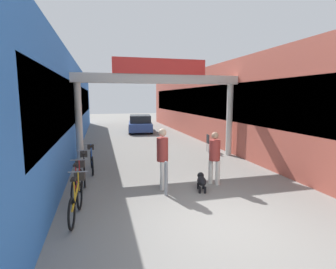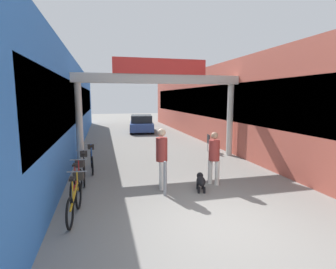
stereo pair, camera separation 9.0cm
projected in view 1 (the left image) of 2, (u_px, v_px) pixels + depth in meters
name	position (u px, v px, depth m)	size (l,w,h in m)	color
ground_plane	(223.00, 224.00, 5.66)	(80.00, 80.00, 0.00)	gray
storefront_left	(52.00, 106.00, 14.63)	(3.00, 26.00, 4.49)	blue
storefront_right	(219.00, 105.00, 17.15)	(3.00, 26.00, 4.49)	#B25142
arcade_sign_gateway	(160.00, 89.00, 11.19)	(7.40, 0.47, 4.32)	beige
pedestrian_with_dog	(215.00, 155.00, 8.14)	(0.48, 0.48, 1.66)	silver
pedestrian_companion	(162.00, 154.00, 7.72)	(0.41, 0.41, 1.82)	silver
dog_on_leash	(201.00, 181.00, 7.66)	(0.39, 0.69, 0.49)	black
bicycle_orange_nearest	(77.00, 198.00, 5.98)	(0.46, 1.69, 0.98)	black
bicycle_red_second	(78.00, 181.00, 7.17)	(0.46, 1.69, 0.98)	black
bicycle_black_third	(84.00, 168.00, 8.52)	(0.46, 1.69, 0.98)	black
bicycle_blue_farthest	(92.00, 159.00, 9.74)	(0.46, 1.69, 0.98)	black
bollard_post_metal	(166.00, 178.00, 7.25)	(0.10, 0.10, 0.98)	gray
cafe_chair_black_nearer	(210.00, 141.00, 13.03)	(0.45, 0.45, 0.89)	gray
parked_car_blue	(140.00, 124.00, 20.74)	(2.23, 4.18, 1.33)	#2D478C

